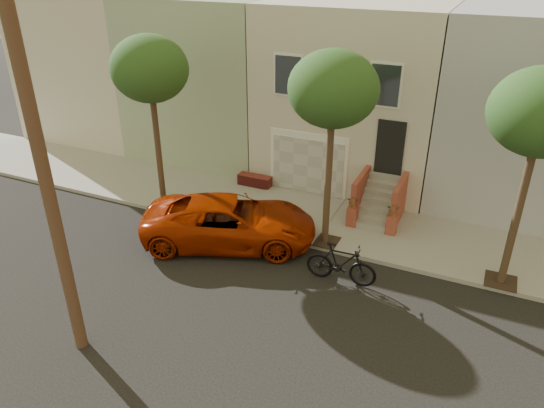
% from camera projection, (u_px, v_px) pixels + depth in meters
% --- Properties ---
extents(ground, '(90.00, 90.00, 0.00)m').
position_uv_depth(ground, '(245.00, 303.00, 14.35)').
color(ground, black).
rests_on(ground, ground).
extents(sidewalk, '(40.00, 3.70, 0.15)m').
position_uv_depth(sidewalk, '(312.00, 218.00, 18.65)').
color(sidewalk, gray).
rests_on(sidewalk, ground).
extents(house_row, '(33.10, 11.70, 7.00)m').
position_uv_depth(house_row, '(363.00, 86.00, 21.75)').
color(house_row, '#B9B19E').
rests_on(house_row, sidewalk).
extents(tree_left, '(2.70, 2.57, 6.30)m').
position_uv_depth(tree_left, '(150.00, 70.00, 17.14)').
color(tree_left, '#2D2116').
rests_on(tree_left, sidewalk).
extents(tree_mid, '(2.70, 2.57, 6.30)m').
position_uv_depth(tree_mid, '(333.00, 90.00, 14.74)').
color(tree_mid, '#2D2116').
rests_on(tree_mid, sidewalk).
extents(tree_right, '(2.70, 2.57, 6.30)m').
position_uv_depth(tree_right, '(543.00, 114.00, 12.71)').
color(tree_right, '#2D2116').
rests_on(tree_right, sidewalk).
extents(pickup_truck, '(6.30, 4.55, 1.59)m').
position_uv_depth(pickup_truck, '(230.00, 221.00, 16.95)').
color(pickup_truck, '#962000').
rests_on(pickup_truck, ground).
extents(motorcycle, '(2.16, 0.70, 1.28)m').
position_uv_depth(motorcycle, '(341.00, 264.00, 14.99)').
color(motorcycle, black).
rests_on(motorcycle, ground).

